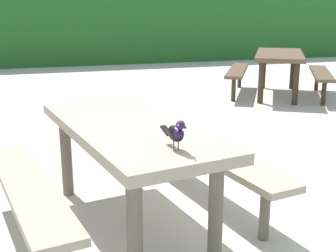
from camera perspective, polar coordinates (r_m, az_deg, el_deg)
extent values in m
plane|color=beige|center=(3.30, 1.57, -12.57)|extent=(60.00, 60.00, 0.00)
cube|color=#235B23|center=(12.58, -12.35, 11.80)|extent=(28.00, 1.71, 1.72)
cube|color=gray|center=(3.10, -5.04, -0.38)|extent=(1.10, 1.91, 0.07)
cylinder|color=#635B4C|center=(2.54, -4.26, -13.04)|extent=(0.09, 0.09, 0.67)
cylinder|color=#635B4C|center=(2.77, 6.07, -10.59)|extent=(0.09, 0.09, 0.67)
cylinder|color=#635B4C|center=(3.77, -12.78, -3.75)|extent=(0.09, 0.09, 0.67)
cylinder|color=#635B4C|center=(3.93, -5.27, -2.66)|extent=(0.09, 0.09, 0.67)
cube|color=gray|center=(3.02, -17.37, -7.34)|extent=(0.61, 1.73, 0.05)
cylinder|color=#635B4C|center=(3.69, -18.96, -6.98)|extent=(0.07, 0.07, 0.39)
cube|color=gray|center=(3.50, 5.72, -3.53)|extent=(0.61, 1.73, 0.05)
cylinder|color=#635B4C|center=(3.11, 12.17, -10.69)|extent=(0.07, 0.07, 0.39)
cylinder|color=#635B4C|center=(4.10, 0.73, -3.90)|extent=(0.07, 0.07, 0.39)
ellipsoid|color=black|center=(2.52, 0.95, -0.96)|extent=(0.09, 0.16, 0.09)
ellipsoid|color=#2D144C|center=(2.48, 1.38, -1.05)|extent=(0.07, 0.08, 0.06)
sphere|color=#2D144C|center=(2.45, 1.59, 0.11)|extent=(0.05, 0.05, 0.05)
sphere|color=#EAE08C|center=(2.44, 2.13, 0.21)|extent=(0.01, 0.01, 0.01)
sphere|color=#EAE08C|center=(2.43, 1.31, 0.11)|extent=(0.01, 0.01, 0.01)
cone|color=black|center=(2.41, 2.04, -0.12)|extent=(0.02, 0.03, 0.02)
cube|color=black|center=(2.62, -0.23, -0.59)|extent=(0.05, 0.10, 0.04)
cylinder|color=#47423D|center=(2.53, 1.31, -2.44)|extent=(0.01, 0.01, 0.05)
cylinder|color=#47423D|center=(2.52, 0.74, -2.52)|extent=(0.01, 0.01, 0.05)
cube|color=brown|center=(7.94, 13.97, 8.76)|extent=(1.54, 1.94, 0.07)
cylinder|color=#382B1D|center=(8.69, 15.54, 6.72)|extent=(0.09, 0.09, 0.67)
cylinder|color=#382B1D|center=(8.69, 12.01, 6.93)|extent=(0.09, 0.09, 0.67)
cylinder|color=#382B1D|center=(7.31, 15.91, 5.17)|extent=(0.09, 0.09, 0.67)
cylinder|color=#382B1D|center=(7.30, 11.72, 5.42)|extent=(0.09, 0.09, 0.67)
cube|color=brown|center=(8.02, 18.86, 6.36)|extent=(1.08, 1.63, 0.05)
cylinder|color=#382B1D|center=(8.68, 18.36, 5.55)|extent=(0.07, 0.07, 0.39)
cylinder|color=#382B1D|center=(7.42, 19.16, 3.96)|extent=(0.07, 0.07, 0.39)
cube|color=brown|center=(8.00, 8.79, 6.98)|extent=(1.08, 1.63, 0.05)
cylinder|color=#382B1D|center=(8.67, 9.07, 6.12)|extent=(0.07, 0.07, 0.39)
cylinder|color=#382B1D|center=(7.40, 8.32, 4.62)|extent=(0.07, 0.07, 0.39)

